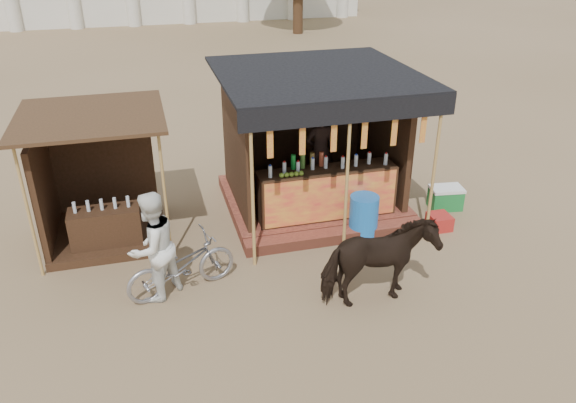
# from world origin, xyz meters

# --- Properties ---
(ground) EXTENTS (120.00, 120.00, 0.00)m
(ground) POSITION_xyz_m (0.00, 0.00, 0.00)
(ground) COLOR #846B4C
(ground) RESTS_ON ground
(main_stall) EXTENTS (3.60, 3.61, 2.78)m
(main_stall) POSITION_xyz_m (1.01, 3.36, 1.03)
(main_stall) COLOR brown
(main_stall) RESTS_ON ground
(secondary_stall) EXTENTS (2.40, 2.40, 2.38)m
(secondary_stall) POSITION_xyz_m (-3.17, 3.24, 0.85)
(secondary_stall) COLOR #3B2115
(secondary_stall) RESTS_ON ground
(cow) EXTENTS (1.72, 0.86, 1.42)m
(cow) POSITION_xyz_m (0.97, 0.04, 0.71)
(cow) COLOR black
(cow) RESTS_ON ground
(motorbike) EXTENTS (1.87, 1.11, 0.93)m
(motorbike) POSITION_xyz_m (-1.85, 1.12, 0.46)
(motorbike) COLOR #92939A
(motorbike) RESTS_ON ground
(bystander) EXTENTS (1.09, 1.06, 1.76)m
(bystander) POSITION_xyz_m (-2.24, 1.08, 0.88)
(bystander) COLOR white
(bystander) RESTS_ON ground
(blue_barrel) EXTENTS (0.67, 0.67, 0.80)m
(blue_barrel) POSITION_xyz_m (1.54, 2.00, 0.40)
(blue_barrel) COLOR blue
(blue_barrel) RESTS_ON ground
(red_crate) EXTENTS (0.39, 0.43, 0.28)m
(red_crate) POSITION_xyz_m (3.04, 1.87, 0.14)
(red_crate) COLOR #A2201B
(red_crate) RESTS_ON ground
(cooler) EXTENTS (0.69, 0.52, 0.46)m
(cooler) POSITION_xyz_m (3.57, 2.60, 0.23)
(cooler) COLOR #1A7531
(cooler) RESTS_ON ground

